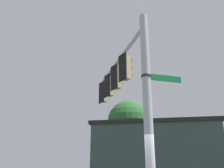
{
  "coord_description": "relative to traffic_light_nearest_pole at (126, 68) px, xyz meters",
  "views": [
    {
      "loc": [
        5.69,
        -5.26,
        1.52
      ],
      "look_at": [
        -3.98,
        1.32,
        5.56
      ],
      "focal_mm": 39.14,
      "sensor_mm": 36.0,
      "label": 1
    }
  ],
  "objects": [
    {
      "name": "storefront_building",
      "position": [
        -8.41,
        9.64,
        -2.96
      ],
      "size": [
        11.93,
        11.94,
        5.22
      ],
      "color": "#33473D",
      "rests_on": "ground"
    },
    {
      "name": "traffic_light_nearest_pole",
      "position": [
        0.0,
        0.0,
        0.0
      ],
      "size": [
        0.54,
        0.49,
        1.31
      ],
      "color": "black"
    },
    {
      "name": "signal_pole",
      "position": [
        1.95,
        -0.67,
        -2.17
      ],
      "size": [
        0.29,
        0.29,
        6.83
      ],
      "primitive_type": "cylinder",
      "color": "#ADB2B7",
      "rests_on": "ground"
    },
    {
      "name": "street_name_sign",
      "position": [
        2.06,
        -0.34,
        -1.14
      ],
      "size": [
        0.6,
        1.42,
        0.22
      ],
      "color": "#147238"
    },
    {
      "name": "tree_by_storefront",
      "position": [
        -10.5,
        8.36,
        0.1
      ],
      "size": [
        4.04,
        4.04,
        7.72
      ],
      "color": "#4C3823",
      "rests_on": "ground"
    },
    {
      "name": "mast_arm",
      "position": [
        -1.23,
        0.39,
        0.78
      ],
      "size": [
        6.41,
        2.27,
        0.16
      ],
      "primitive_type": "cylinder",
      "rotation": [
        0.0,
        1.57,
        2.82
      ],
      "color": "#ADB2B7"
    },
    {
      "name": "traffic_light_mid_outer",
      "position": [
        -2.4,
        0.8,
        0.0
      ],
      "size": [
        0.54,
        0.49,
        1.31
      ],
      "color": "black"
    },
    {
      "name": "traffic_light_mid_inner",
      "position": [
        -1.2,
        0.4,
        0.0
      ],
      "size": [
        0.54,
        0.49,
        1.31
      ],
      "color": "black"
    },
    {
      "name": "traffic_light_arm_end",
      "position": [
        -3.6,
        1.2,
        0.0
      ],
      "size": [
        0.54,
        0.49,
        1.31
      ],
      "color": "black"
    }
  ]
}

